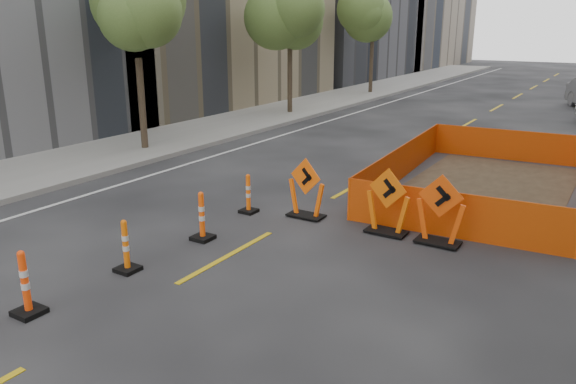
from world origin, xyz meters
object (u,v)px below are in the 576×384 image
Objects in this scene: channelizer_5 at (202,216)px; chevron_sign_left at (306,188)px; channelizer_3 at (25,283)px; chevron_sign_right at (440,210)px; chevron_sign_center at (388,201)px; channelizer_6 at (248,193)px; channelizer_4 at (126,246)px.

channelizer_5 is 0.74× the size of chevron_sign_left.
channelizer_5 is 2.70m from chevron_sign_left.
chevron_sign_right is at bearing 54.00° from channelizer_3.
chevron_sign_center is at bearing 173.74° from chevron_sign_right.
channelizer_5 is 0.72× the size of chevron_sign_center.
chevron_sign_right reaches higher than channelizer_5.
channelizer_6 is 0.67× the size of chevron_sign_left.
chevron_sign_left is 0.97× the size of chevron_sign_center.
chevron_sign_left is at bearing 73.36° from channelizer_4.
channelizer_6 is 3.46m from chevron_sign_center.
chevron_sign_right is at bearing 5.35° from channelizer_6.
channelizer_6 is 0.64× the size of chevron_sign_right.
channelizer_5 reaches higher than channelizer_6.
chevron_sign_left is 3.21m from chevron_sign_right.
channelizer_3 is 7.26m from chevron_sign_center.
channelizer_6 is (-0.05, 3.96, -0.02)m from channelizer_4.
channelizer_6 is 0.65× the size of chevron_sign_center.
channelizer_3 is at bearing -131.98° from chevron_sign_right.
channelizer_6 is at bearing 179.37° from chevron_sign_right.
channelizer_6 is at bearing -164.43° from chevron_sign_center.
chevron_sign_center is at bearing 7.25° from channelizer_6.
channelizer_6 is 1.46m from chevron_sign_left.
chevron_sign_center is 0.98× the size of chevron_sign_right.
chevron_sign_right is at bearing 28.86° from channelizer_5.
channelizer_3 is 0.72× the size of chevron_sign_right.
channelizer_4 is at bearing -141.87° from chevron_sign_right.
chevron_sign_center is (3.37, 4.40, 0.24)m from channelizer_4.
chevron_sign_center is at bearing 9.58° from chevron_sign_left.
channelizer_4 is at bearing 87.13° from channelizer_3.
channelizer_5 is at bearing -134.74° from chevron_sign_center.
channelizer_3 is at bearing -93.67° from channelizer_5.
chevron_sign_center reaches higher than channelizer_3.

